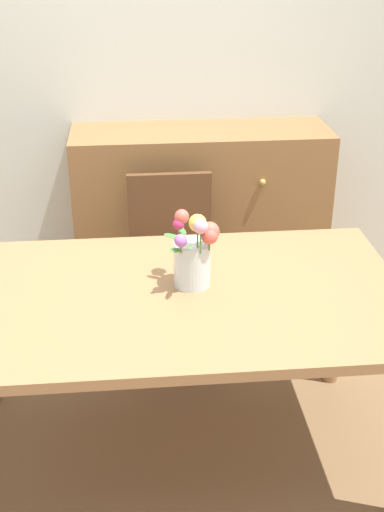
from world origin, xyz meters
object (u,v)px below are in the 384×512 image
object	(u,v)px
chair_far	(172,252)
flower_vase	(194,253)
dresser	(201,216)
dining_table	(168,313)

from	to	relation	value
chair_far	flower_vase	bearing A→B (deg)	92.52
dresser	flower_vase	bearing A→B (deg)	-97.29
dining_table	dresser	distance (m)	1.37
flower_vase	chair_far	bearing A→B (deg)	92.52
chair_far	dresser	world-z (taller)	dresser
dining_table	dresser	size ratio (longest dim) A/B	1.27
dresser	flower_vase	size ratio (longest dim) A/B	4.64
chair_far	dresser	size ratio (longest dim) A/B	0.64
dresser	chair_far	bearing A→B (deg)	-112.14
dining_table	flower_vase	distance (m)	0.25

